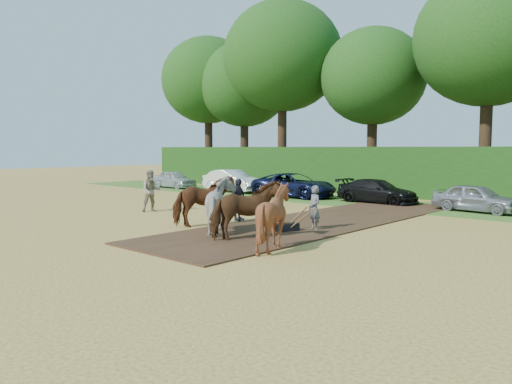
% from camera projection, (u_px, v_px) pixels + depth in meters
% --- Properties ---
extents(ground, '(120.00, 120.00, 0.00)m').
position_uv_depth(ground, '(160.00, 241.00, 15.78)').
color(ground, gold).
rests_on(ground, ground).
extents(earth_strip, '(4.50, 17.00, 0.05)m').
position_uv_depth(earth_strip, '(324.00, 221.00, 19.97)').
color(earth_strip, '#472D1C').
rests_on(earth_strip, ground).
extents(grass_verge, '(50.00, 5.00, 0.03)m').
position_uv_depth(grass_verge, '(376.00, 204.00, 26.15)').
color(grass_verge, '#38601E').
rests_on(grass_verge, ground).
extents(hedgerow, '(46.00, 1.60, 3.00)m').
position_uv_depth(hedgerow, '(414.00, 172.00, 29.36)').
color(hedgerow, '#14380F').
rests_on(hedgerow, ground).
extents(spectator_near, '(1.06, 1.15, 1.91)m').
position_uv_depth(spectator_near, '(151.00, 191.00, 22.87)').
color(spectator_near, '#AFA389').
rests_on(spectator_near, ground).
extents(spectator_far, '(0.54, 1.04, 1.70)m').
position_uv_depth(spectator_far, '(238.00, 200.00, 20.06)').
color(spectator_far, '#22232E').
rests_on(spectator_far, ground).
extents(plough_team, '(6.66, 5.00, 1.92)m').
position_uv_depth(plough_team, '(236.00, 208.00, 16.40)').
color(plough_team, '#5D2A17').
rests_on(plough_team, ground).
extents(parked_cars, '(41.35, 3.15, 1.49)m').
position_uv_depth(parked_cars, '(460.00, 196.00, 23.07)').
color(parked_cars, silver).
rests_on(parked_cars, ground).
extents(treeline, '(48.70, 10.60, 14.21)m').
position_uv_depth(treeline, '(413.00, 54.00, 32.19)').
color(treeline, '#382616').
rests_on(treeline, ground).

